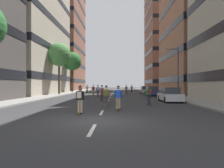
# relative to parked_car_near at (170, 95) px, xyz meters

# --- Properties ---
(ground_plane) EXTENTS (166.47, 166.47, 0.00)m
(ground_plane) POSITION_rel_parked_car_near_xyz_m (-6.66, 16.40, -0.70)
(ground_plane) COLOR #333335
(sidewalk_left) EXTENTS (3.07, 76.30, 0.14)m
(sidewalk_left) POSITION_rel_parked_car_near_xyz_m (-16.07, 19.87, -0.63)
(sidewalk_left) COLOR gray
(sidewalk_left) RESTS_ON ground_plane
(sidewalk_right) EXTENTS (3.07, 76.30, 0.14)m
(sidewalk_right) POSITION_rel_parked_car_near_xyz_m (2.74, 19.87, -0.63)
(sidewalk_right) COLOR gray
(sidewalk_right) RESTS_ON ground_plane
(lane_markings) EXTENTS (0.16, 62.20, 0.01)m
(lane_markings) POSITION_rel_parked_car_near_xyz_m (-6.66, 16.66, -0.70)
(lane_markings) COLOR silver
(lane_markings) RESTS_ON ground_plane
(building_left_mid) EXTENTS (12.96, 22.59, 26.90)m
(building_left_mid) POSITION_rel_parked_car_near_xyz_m (-24.02, 17.09, 12.84)
(building_left_mid) COLOR #B2A893
(building_left_mid) RESTS_ON ground_plane
(building_left_far) EXTENTS (12.96, 20.08, 34.77)m
(building_left_far) POSITION_rel_parked_car_near_xyz_m (-24.02, 42.77, 16.78)
(building_left_far) COLOR brown
(building_left_far) RESTS_ON ground_plane
(building_right_mid) EXTENTS (12.96, 17.58, 32.74)m
(building_right_mid) POSITION_rel_parked_car_near_xyz_m (10.69, 17.09, 15.76)
(building_right_mid) COLOR #9E6B51
(building_right_mid) RESTS_ON ground_plane
(building_right_far) EXTENTS (12.96, 17.17, 36.68)m
(building_right_far) POSITION_rel_parked_car_near_xyz_m (10.69, 42.77, 17.73)
(building_right_far) COLOR brown
(building_right_far) RESTS_ON ground_plane
(parked_car_near) EXTENTS (1.82, 4.40, 1.52)m
(parked_car_near) POSITION_rel_parked_car_near_xyz_m (0.00, 0.00, 0.00)
(parked_car_near) COLOR silver
(parked_car_near) RESTS_ON ground_plane
(parked_car_mid) EXTENTS (1.82, 4.40, 1.52)m
(parked_car_mid) POSITION_rel_parked_car_near_xyz_m (0.00, 18.17, 0.00)
(parked_car_mid) COLOR #B2B7BF
(parked_car_mid) RESTS_ON ground_plane
(parked_car_far) EXTENTS (1.82, 4.40, 1.52)m
(parked_car_far) POSITION_rel_parked_car_near_xyz_m (0.00, 11.09, 0.00)
(parked_car_far) COLOR navy
(parked_car_far) RESTS_ON ground_plane
(street_tree_near) EXTENTS (4.16, 4.16, 9.15)m
(street_tree_near) POSITION_rel_parked_car_near_xyz_m (-16.07, 13.90, 6.47)
(street_tree_near) COLOR #4C3823
(street_tree_near) RESTS_ON sidewalk_left
(street_tree_mid) EXTENTS (4.23, 4.23, 9.17)m
(street_tree_mid) POSITION_rel_parked_car_near_xyz_m (-16.07, 24.26, 6.46)
(street_tree_mid) COLOR #4C3823
(street_tree_mid) RESTS_ON sidewalk_left
(streetlamp_right) EXTENTS (2.13, 0.30, 6.50)m
(streetlamp_right) POSITION_rel_parked_car_near_xyz_m (2.06, 5.06, 3.44)
(streetlamp_right) COLOR #3F3F44
(streetlamp_right) RESTS_ON sidewalk_right
(skater_0) EXTENTS (0.54, 0.91, 1.78)m
(skater_0) POSITION_rel_parked_car_near_xyz_m (-2.33, 23.89, 0.32)
(skater_0) COLOR brown
(skater_0) RESTS_ON ground_plane
(skater_1) EXTENTS (0.56, 0.92, 1.78)m
(skater_1) POSITION_rel_parked_car_near_xyz_m (-9.79, 12.89, 0.32)
(skater_1) COLOR brown
(skater_1) RESTS_ON ground_plane
(skater_2) EXTENTS (0.55, 0.91, 1.78)m
(skater_2) POSITION_rel_parked_car_near_xyz_m (-7.99, -8.97, 0.32)
(skater_2) COLOR brown
(skater_2) RESTS_ON ground_plane
(skater_3) EXTENTS (0.55, 0.91, 1.78)m
(skater_3) POSITION_rel_parked_car_near_xyz_m (-7.39, 1.22, 0.32)
(skater_3) COLOR brown
(skater_3) RESTS_ON ground_plane
(skater_4) EXTENTS (0.56, 0.92, 1.78)m
(skater_4) POSITION_rel_parked_car_near_xyz_m (-5.56, -6.95, 0.29)
(skater_4) COLOR brown
(skater_4) RESTS_ON ground_plane
(skater_5) EXTENTS (0.53, 0.90, 1.78)m
(skater_5) POSITION_rel_parked_car_near_xyz_m (-8.46, 7.55, 0.32)
(skater_5) COLOR brown
(skater_5) RESTS_ON ground_plane
(skater_6) EXTENTS (0.57, 0.92, 1.78)m
(skater_6) POSITION_rel_parked_car_near_xyz_m (-2.71, -3.15, 0.32)
(skater_6) COLOR brown
(skater_6) RESTS_ON ground_plane
(skater_7) EXTENTS (0.53, 0.90, 1.78)m
(skater_7) POSITION_rel_parked_car_near_xyz_m (-6.58, -4.31, 0.32)
(skater_7) COLOR brown
(skater_7) RESTS_ON ground_plane
(skater_8) EXTENTS (0.57, 0.92, 1.78)m
(skater_8) POSITION_rel_parked_car_near_xyz_m (-11.62, 10.54, 0.32)
(skater_8) COLOR brown
(skater_8) RESTS_ON ground_plane
(skater_10) EXTENTS (0.55, 0.91, 1.78)m
(skater_10) POSITION_rel_parked_car_near_xyz_m (-3.85, 17.88, 0.32)
(skater_10) COLOR brown
(skater_10) RESTS_ON ground_plane
(skater_11) EXTENTS (0.57, 0.92, 1.78)m
(skater_11) POSITION_rel_parked_car_near_xyz_m (-12.05, 20.57, 0.32)
(skater_11) COLOR brown
(skater_11) RESTS_ON ground_plane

